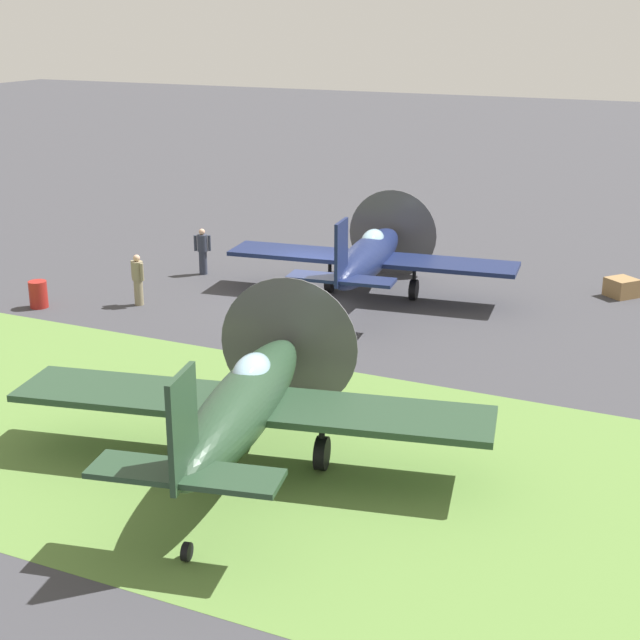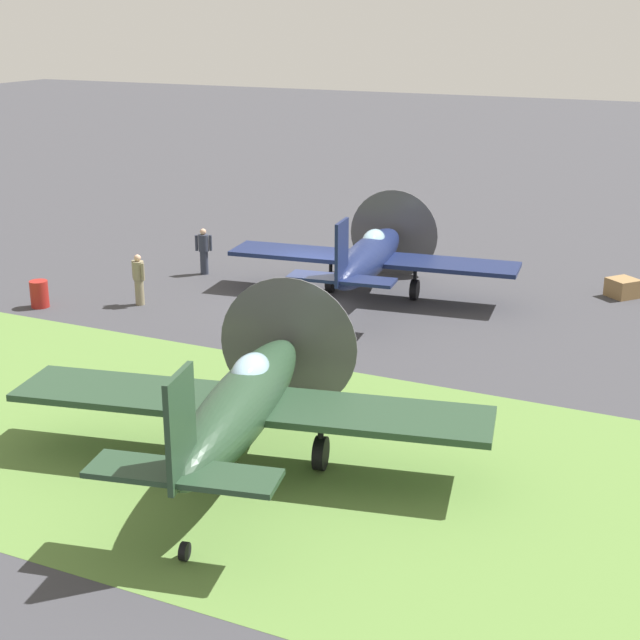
% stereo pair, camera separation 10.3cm
% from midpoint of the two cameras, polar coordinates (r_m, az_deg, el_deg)
% --- Properties ---
extents(ground_plane, '(160.00, 160.00, 0.00)m').
position_cam_midpoint_polar(ground_plane, '(31.72, -0.82, 1.03)').
color(ground_plane, '#38383D').
extents(grass_verge, '(120.00, 11.00, 0.01)m').
position_cam_midpoint_polar(grass_verge, '(23.16, -12.41, -6.15)').
color(grass_verge, '#567A38').
rests_on(grass_verge, ground).
extents(airplane_lead, '(10.06, 7.99, 3.56)m').
position_cam_midpoint_polar(airplane_lead, '(31.87, 2.90, 3.89)').
color(airplane_lead, '#141E47').
rests_on(airplane_lead, ground).
extents(airplane_wingman, '(10.57, 8.44, 3.74)m').
position_cam_midpoint_polar(airplane_wingman, '(19.94, -4.70, -4.97)').
color(airplane_wingman, '#233D28').
rests_on(airplane_wingman, ground).
extents(ground_crew_chief, '(0.58, 0.38, 1.73)m').
position_cam_midpoint_polar(ground_crew_chief, '(35.27, -7.21, 4.22)').
color(ground_crew_chief, '#2D3342').
rests_on(ground_crew_chief, ground).
extents(ground_crew_mechanic, '(0.60, 0.38, 1.73)m').
position_cam_midpoint_polar(ground_crew_mechanic, '(31.86, -11.08, 2.48)').
color(ground_crew_mechanic, '#847A5B').
rests_on(ground_crew_mechanic, ground).
extents(fuel_drum, '(0.60, 0.60, 0.90)m').
position_cam_midpoint_polar(fuel_drum, '(32.52, -16.80, 1.50)').
color(fuel_drum, maroon).
rests_on(fuel_drum, ground).
extents(supply_crate, '(1.27, 1.27, 0.64)m').
position_cam_midpoint_polar(supply_crate, '(33.98, 17.74, 1.89)').
color(supply_crate, olive).
rests_on(supply_crate, ground).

